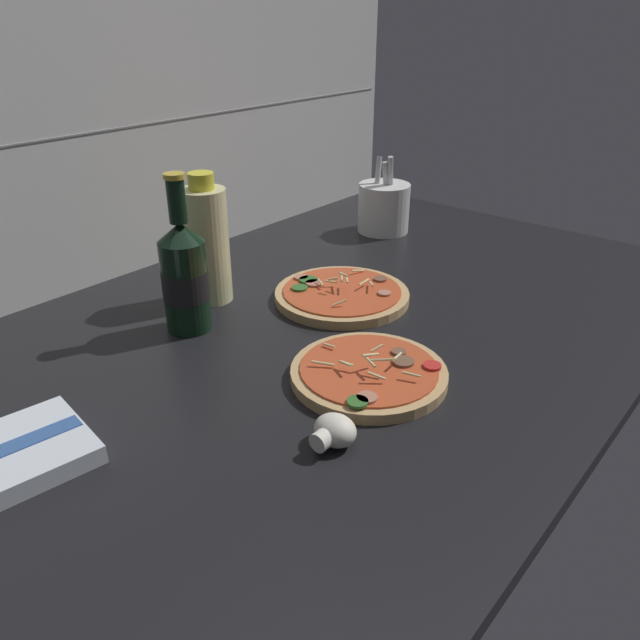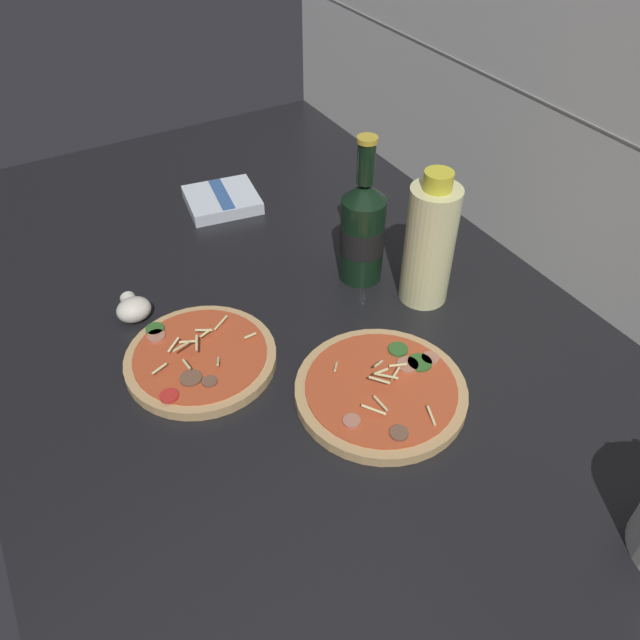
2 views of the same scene
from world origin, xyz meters
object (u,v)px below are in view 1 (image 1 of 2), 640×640
pizza_far (342,295)px  mushroom_left (334,431)px  oil_bottle (206,244)px  beer_bottle (185,275)px  dish_towel (30,449)px  utensil_crock (384,207)px  pizza_near (369,373)px

pizza_far → mushroom_left: bearing=-143.1°
mushroom_left → oil_bottle: bearing=67.1°
beer_bottle → oil_bottle: 11.55cm
beer_bottle → dish_towel: size_ratio=1.65×
beer_bottle → utensil_crock: size_ratio=1.45×
beer_bottle → dish_towel: 36.04cm
oil_bottle → dish_towel: bearing=-157.7°
pizza_far → dish_towel: 57.80cm
pizza_near → pizza_far: (18.48, 19.53, 0.01)cm
pizza_near → dish_towel: 44.21cm
pizza_far → mushroom_left: pizza_far is taller
beer_bottle → pizza_far: bearing=-26.5°
pizza_near → oil_bottle: size_ratio=0.97×
mushroom_left → dish_towel: mushroom_left is taller
beer_bottle → utensil_crock: 61.08cm
pizza_far → beer_bottle: beer_bottle is taller
utensil_crock → pizza_near: bearing=-146.8°
pizza_near → oil_bottle: bearing=84.5°
beer_bottle → utensil_crock: bearing=3.7°
pizza_near → dish_towel: pizza_near is taller
dish_towel → pizza_far: bearing=-0.7°
pizza_near → mushroom_left: 15.65cm
utensil_crock → dish_towel: 95.38cm
pizza_near → beer_bottle: size_ratio=0.87×
pizza_far → dish_towel: size_ratio=1.56×
pizza_far → mushroom_left: 41.46cm
oil_bottle → utensil_crock: size_ratio=1.29×
beer_bottle → oil_bottle: size_ratio=1.12×
pizza_far → utensil_crock: utensil_crock is taller
oil_bottle → dish_towel: (-42.94, -17.61, -9.28)cm
beer_bottle → mushroom_left: beer_bottle is taller
pizza_near → pizza_far: pizza_far is taller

